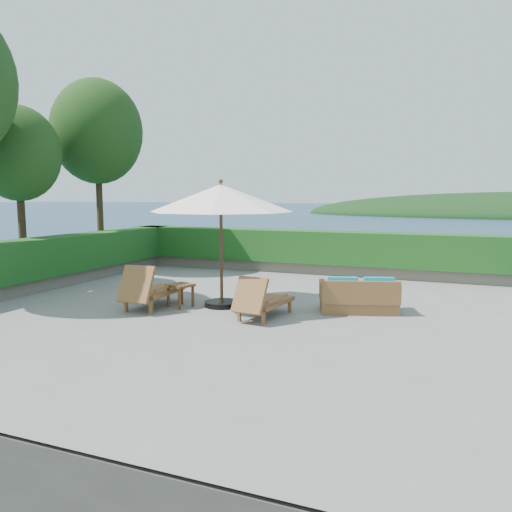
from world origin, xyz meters
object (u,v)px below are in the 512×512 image
at_px(lounge_right, 262,300).
at_px(wicker_loveseat, 359,298).
at_px(patio_umbrella, 221,199).
at_px(side_table, 180,288).
at_px(lounge_left, 150,289).

bearing_deg(lounge_right, wicker_loveseat, 43.65).
bearing_deg(patio_umbrella, lounge_right, -28.36).
xyz_separation_m(patio_umbrella, side_table, (-0.83, -0.38, -1.95)).
height_order(lounge_left, side_table, lounge_left).
relative_size(patio_umbrella, side_table, 6.44).
bearing_deg(side_table, wicker_loveseat, 14.57).
relative_size(lounge_right, side_table, 2.61).
height_order(lounge_left, wicker_loveseat, lounge_left).
bearing_deg(wicker_loveseat, lounge_left, 178.94).
height_order(side_table, wicker_loveseat, wicker_loveseat).
relative_size(patio_umbrella, lounge_left, 2.26).
relative_size(lounge_left, lounge_right, 1.09).
relative_size(side_table, wicker_loveseat, 0.35).
relative_size(lounge_left, side_table, 2.84).
xyz_separation_m(patio_umbrella, lounge_left, (-1.38, -0.74, -1.96)).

